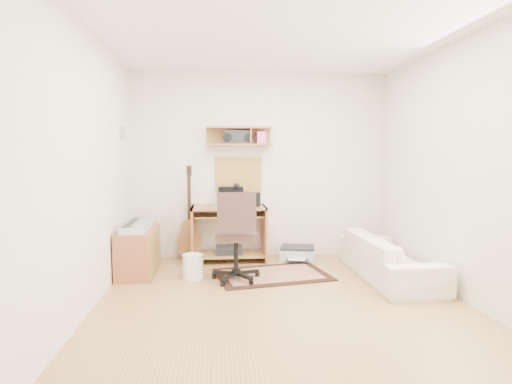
{
  "coord_description": "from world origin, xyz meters",
  "views": [
    {
      "loc": [
        -0.65,
        -3.93,
        1.44
      ],
      "look_at": [
        -0.15,
        1.05,
        1.0
      ],
      "focal_mm": 29.47,
      "sensor_mm": 36.0,
      "label": 1
    }
  ],
  "objects": [
    {
      "name": "floor",
      "position": [
        0.0,
        0.0,
        -0.01
      ],
      "size": [
        3.6,
        4.0,
        0.01
      ],
      "primitive_type": "cube",
      "color": "#AC7D47",
      "rests_on": "ground"
    },
    {
      "name": "ceiling",
      "position": [
        0.0,
        0.0,
        2.6
      ],
      "size": [
        3.6,
        4.0,
        0.01
      ],
      "primitive_type": "cube",
      "color": "white",
      "rests_on": "ground"
    },
    {
      "name": "back_wall",
      "position": [
        0.0,
        2.0,
        1.3
      ],
      "size": [
        3.6,
        0.01,
        2.6
      ],
      "primitive_type": "cube",
      "color": "silver",
      "rests_on": "ground"
    },
    {
      "name": "left_wall",
      "position": [
        -1.8,
        0.0,
        1.3
      ],
      "size": [
        0.01,
        4.0,
        2.6
      ],
      "primitive_type": "cube",
      "color": "silver",
      "rests_on": "ground"
    },
    {
      "name": "right_wall",
      "position": [
        1.8,
        0.0,
        1.3
      ],
      "size": [
        0.01,
        4.0,
        2.6
      ],
      "primitive_type": "cube",
      "color": "silver",
      "rests_on": "ground"
    },
    {
      "name": "wall_shelf",
      "position": [
        -0.3,
        1.88,
        1.7
      ],
      "size": [
        0.9,
        0.25,
        0.26
      ],
      "primitive_type": "cube",
      "color": "#9C5937",
      "rests_on": "back_wall"
    },
    {
      "name": "cork_board",
      "position": [
        -0.3,
        1.98,
        1.17
      ],
      "size": [
        0.64,
        0.03,
        0.49
      ],
      "primitive_type": "cube",
      "color": "tan",
      "rests_on": "back_wall"
    },
    {
      "name": "wall_photo",
      "position": [
        -1.79,
        1.5,
        1.72
      ],
      "size": [
        0.02,
        0.2,
        0.15
      ],
      "primitive_type": "cube",
      "color": "#4C8CBF",
      "rests_on": "left_wall"
    },
    {
      "name": "desk",
      "position": [
        -0.45,
        1.73,
        0.38
      ],
      "size": [
        1.0,
        0.55,
        0.75
      ],
      "primitive_type": null,
      "color": "#9C5937",
      "rests_on": "floor"
    },
    {
      "name": "laptop",
      "position": [
        -0.43,
        1.71,
        0.88
      ],
      "size": [
        0.37,
        0.37,
        0.26
      ],
      "primitive_type": null,
      "rotation": [
        0.0,
        0.0,
        -0.08
      ],
      "color": "silver",
      "rests_on": "desk"
    },
    {
      "name": "speaker",
      "position": [
        -0.07,
        1.68,
        0.84
      ],
      "size": [
        0.08,
        0.08,
        0.19
      ],
      "primitive_type": "cylinder",
      "color": "black",
      "rests_on": "desk"
    },
    {
      "name": "desk_lamp",
      "position": [
        -0.3,
        1.87,
        0.9
      ],
      "size": [
        0.1,
        0.1,
        0.3
      ],
      "primitive_type": null,
      "color": "black",
      "rests_on": "desk"
    },
    {
      "name": "pencil_cup",
      "position": [
        -0.13,
        1.83,
        0.8
      ],
      "size": [
        0.08,
        0.08,
        0.11
      ],
      "primitive_type": "cylinder",
      "color": "#305792",
      "rests_on": "desk"
    },
    {
      "name": "boombox",
      "position": [
        -0.32,
        1.87,
        1.68
      ],
      "size": [
        0.38,
        0.18,
        0.2
      ],
      "primitive_type": "cube",
      "color": "black",
      "rests_on": "wall_shelf"
    },
    {
      "name": "rug",
      "position": [
        0.04,
        0.96,
        0.01
      ],
      "size": [
        1.45,
        1.09,
        0.02
      ],
      "primitive_type": "cube",
      "rotation": [
        0.0,
        0.0,
        0.18
      ],
      "color": "tan",
      "rests_on": "floor"
    },
    {
      "name": "task_chair",
      "position": [
        -0.41,
        0.81,
        0.52
      ],
      "size": [
        0.54,
        0.54,
        1.05
      ],
      "primitive_type": null,
      "rotation": [
        0.0,
        0.0,
        -0.01
      ],
      "color": "#36241F",
      "rests_on": "floor"
    },
    {
      "name": "cabinet",
      "position": [
        -1.58,
        1.22,
        0.28
      ],
      "size": [
        0.4,
        0.9,
        0.55
      ],
      "primitive_type": "cube",
      "color": "#9C5937",
      "rests_on": "floor"
    },
    {
      "name": "music_keyboard",
      "position": [
        -1.58,
        1.22,
        0.59
      ],
      "size": [
        0.27,
        0.87,
        0.08
      ],
      "primitive_type": "cube",
      "color": "#B2B5BA",
      "rests_on": "cabinet"
    },
    {
      "name": "guitar",
      "position": [
        -1.0,
        1.86,
        0.65
      ],
      "size": [
        0.36,
        0.24,
        1.31
      ],
      "primitive_type": null,
      "rotation": [
        0.0,
        0.0,
        0.05
      ],
      "color": "#9F6431",
      "rests_on": "floor"
    },
    {
      "name": "waste_basket",
      "position": [
        -0.9,
        0.93,
        0.14
      ],
      "size": [
        0.28,
        0.28,
        0.28
      ],
      "primitive_type": "cylinder",
      "rotation": [
        0.0,
        0.0,
        0.19
      ],
      "color": "white",
      "rests_on": "floor"
    },
    {
      "name": "printer",
      "position": [
        0.49,
        1.67,
        0.08
      ],
      "size": [
        0.54,
        0.46,
        0.18
      ],
      "primitive_type": "cube",
      "rotation": [
        0.0,
        0.0,
        -0.22
      ],
      "color": "#A5A8AA",
      "rests_on": "floor"
    },
    {
      "name": "sofa",
      "position": [
        1.38,
        0.72,
        0.34
      ],
      "size": [
        0.5,
        1.71,
        0.67
      ],
      "primitive_type": "imported",
      "rotation": [
        0.0,
        0.0,
        1.57
      ],
      "color": "beige",
      "rests_on": "floor"
    }
  ]
}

